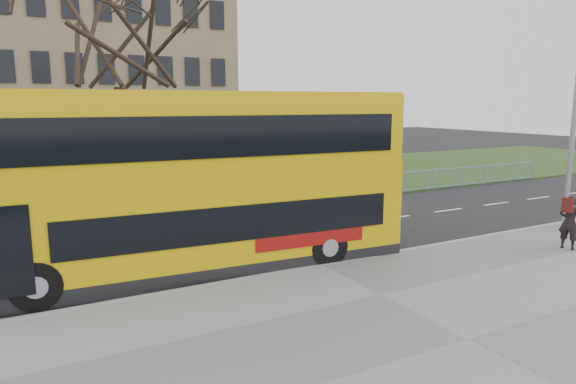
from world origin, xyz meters
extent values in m
plane|color=black|center=(0.00, 0.00, 0.00)|extent=(120.00, 120.00, 0.00)
cube|color=slate|center=(0.00, -6.75, 0.06)|extent=(80.00, 10.50, 0.12)
cube|color=gray|center=(0.00, -1.55, 0.07)|extent=(80.00, 0.20, 0.14)
cube|color=#213613|center=(0.00, 14.30, 0.04)|extent=(80.00, 15.40, 0.08)
cube|color=#77644C|center=(-5.00, 35.00, 7.00)|extent=(30.00, 15.00, 14.00)
cube|color=#D6AF09|center=(-2.97, 0.04, 1.46)|extent=(11.64, 3.48, 2.13)
cube|color=#D6AF09|center=(-2.97, 0.04, 2.71)|extent=(11.64, 3.48, 0.37)
cube|color=#D6AF09|center=(-2.97, 0.04, 3.86)|extent=(11.58, 3.42, 1.91)
cube|color=black|center=(-2.41, -1.37, 1.55)|extent=(8.84, 0.62, 0.93)
cube|color=black|center=(-3.06, -1.31, 3.76)|extent=(10.54, 0.73, 1.04)
cylinder|color=black|center=(-7.14, -0.92, 0.57)|extent=(1.16, 0.38, 1.14)
cylinder|color=black|center=(0.28, -1.41, 0.57)|extent=(1.16, 0.38, 1.14)
imported|color=black|center=(7.53, -3.84, 0.96)|extent=(0.57, 0.70, 1.68)
cylinder|color=gray|center=(10.16, -2.00, 4.55)|extent=(0.18, 0.18, 8.87)
camera|label=1|loc=(-7.42, -13.17, 4.61)|focal=32.00mm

